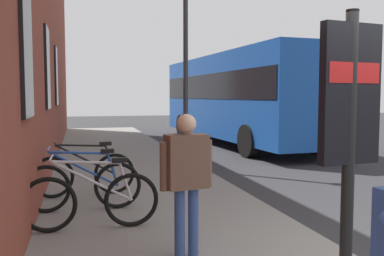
% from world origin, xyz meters
% --- Properties ---
extents(ground, '(60.00, 60.00, 0.00)m').
position_xyz_m(ground, '(6.00, -1.00, 0.00)').
color(ground, '#2D2D30').
extents(sidewalk_pavement, '(24.00, 3.50, 0.12)m').
position_xyz_m(sidewalk_pavement, '(8.00, 1.75, 0.06)').
color(sidewalk_pavement, gray).
rests_on(sidewalk_pavement, ground).
extents(station_facade, '(22.00, 0.65, 8.63)m').
position_xyz_m(station_facade, '(8.99, 3.80, 4.31)').
color(station_facade, brown).
rests_on(station_facade, ground).
extents(bicycle_beside_lamp, '(0.48, 1.77, 0.97)m').
position_xyz_m(bicycle_beside_lamp, '(2.22, 2.76, 0.51)').
color(bicycle_beside_lamp, black).
rests_on(bicycle_beside_lamp, sidewalk_pavement).
extents(bicycle_nearest_sign, '(0.48, 1.77, 0.97)m').
position_xyz_m(bicycle_nearest_sign, '(3.19, 2.85, 0.51)').
color(bicycle_nearest_sign, black).
rests_on(bicycle_nearest_sign, sidewalk_pavement).
extents(bicycle_mid_rack, '(0.48, 1.77, 0.97)m').
position_xyz_m(bicycle_mid_rack, '(4.17, 2.82, 0.51)').
color(bicycle_mid_rack, black).
rests_on(bicycle_mid_rack, sidewalk_pavement).
extents(transit_info_sign, '(0.16, 0.56, 2.40)m').
position_xyz_m(transit_info_sign, '(-0.44, 0.85, 1.72)').
color(transit_info_sign, black).
rests_on(transit_info_sign, sidewalk_pavement).
extents(city_bus, '(10.63, 3.15, 3.35)m').
position_xyz_m(city_bus, '(11.85, -3.00, 1.92)').
color(city_bus, '#1951B2').
rests_on(city_bus, ground).
extents(pedestrian_by_facade, '(0.29, 0.59, 1.55)m').
position_xyz_m(pedestrian_by_facade, '(0.97, 1.81, 1.07)').
color(pedestrian_by_facade, '#334C8C').
rests_on(pedestrian_by_facade, sidewalk_pavement).
extents(street_lamp, '(0.28, 0.28, 5.31)m').
position_xyz_m(street_lamp, '(6.95, 0.30, 3.26)').
color(street_lamp, '#333338').
rests_on(street_lamp, sidewalk_pavement).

